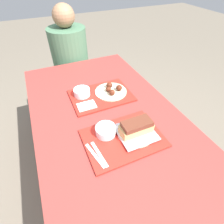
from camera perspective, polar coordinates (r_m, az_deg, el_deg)
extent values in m
plane|color=#706656|center=(1.73, -1.11, -19.77)|extent=(12.00, 12.00, 0.00)
cube|color=maroon|center=(1.13, -1.60, -1.74)|extent=(0.90, 1.62, 0.04)
cylinder|color=maroon|center=(1.89, -21.20, 0.74)|extent=(0.07, 0.07, 0.72)
cylinder|color=maroon|center=(2.01, 0.97, 6.73)|extent=(0.07, 0.07, 0.72)
cube|color=maroon|center=(2.11, -12.43, 10.51)|extent=(0.86, 0.28, 0.04)
cylinder|color=maroon|center=(2.22, -20.75, 2.82)|extent=(0.06, 0.06, 0.44)
cylinder|color=maroon|center=(2.31, -2.69, 7.65)|extent=(0.06, 0.06, 0.44)
cube|color=red|center=(0.98, 3.67, -8.51)|extent=(0.43, 0.31, 0.01)
cube|color=red|center=(1.27, -3.55, 5.38)|extent=(0.43, 0.31, 0.01)
cylinder|color=silver|center=(0.98, -2.06, -6.03)|extent=(0.11, 0.11, 0.05)
cylinder|color=beige|center=(0.96, -2.09, -5.28)|extent=(0.10, 0.10, 0.01)
cylinder|color=beige|center=(1.00, 7.67, -6.84)|extent=(0.20, 0.20, 0.01)
cube|color=silver|center=(0.99, 7.72, -6.53)|extent=(0.20, 0.20, 0.01)
cube|color=tan|center=(0.97, 7.87, -5.40)|extent=(0.18, 0.08, 0.05)
cube|color=brown|center=(0.94, 8.09, -3.80)|extent=(0.16, 0.08, 0.03)
cube|color=white|center=(0.91, -5.56, -13.95)|extent=(0.05, 0.17, 0.00)
cube|color=white|center=(0.91, -4.22, -13.52)|extent=(0.04, 0.17, 0.00)
cube|color=#3F3F47|center=(1.02, 3.32, -4.99)|extent=(0.04, 0.03, 0.01)
cylinder|color=silver|center=(1.27, -9.81, 6.42)|extent=(0.11, 0.11, 0.05)
cylinder|color=beige|center=(1.26, -9.90, 7.12)|extent=(0.10, 0.10, 0.01)
cylinder|color=beige|center=(1.29, -0.39, 6.70)|extent=(0.23, 0.23, 0.01)
sphere|color=#562314|center=(1.28, 2.31, 7.87)|extent=(0.04, 0.04, 0.04)
sphere|color=#562314|center=(1.31, -0.89, 8.75)|extent=(0.05, 0.05, 0.05)
sphere|color=#562314|center=(1.28, -1.22, 7.45)|extent=(0.04, 0.04, 0.04)
sphere|color=#562314|center=(1.24, -0.02, 6.40)|extent=(0.04, 0.04, 0.04)
cube|color=white|center=(1.18, -8.28, 2.06)|extent=(0.12, 0.08, 0.01)
cylinder|color=#477051|center=(1.98, -13.53, 17.65)|extent=(0.37, 0.37, 0.54)
sphere|color=#936B4C|center=(1.86, -15.57, 28.07)|extent=(0.20, 0.20, 0.20)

